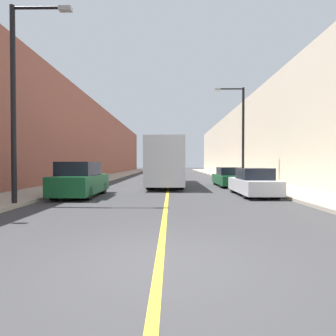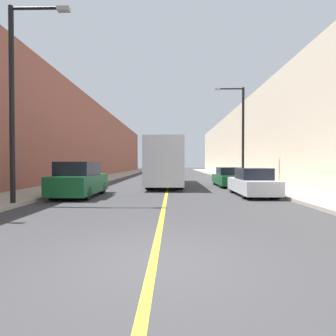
{
  "view_description": "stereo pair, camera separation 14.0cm",
  "coord_description": "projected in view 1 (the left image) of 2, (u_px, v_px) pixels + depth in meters",
  "views": [
    {
      "loc": [
        0.21,
        -4.58,
        1.78
      ],
      "look_at": [
        -0.08,
        19.92,
        1.33
      ],
      "focal_mm": 28.0,
      "sensor_mm": 36.0,
      "label": 1
    },
    {
      "loc": [
        0.35,
        -4.58,
        1.78
      ],
      "look_at": [
        -0.08,
        19.92,
        1.33
      ],
      "focal_mm": 28.0,
      "sensor_mm": 36.0,
      "label": 2
    }
  ],
  "objects": [
    {
      "name": "parked_suv_left",
      "position": [
        81.0,
        181.0,
        13.84
      ],
      "size": [
        1.91,
        4.4,
        1.85
      ],
      "color": "#145128",
      "rests_on": "ground"
    },
    {
      "name": "building_row_right",
      "position": [
        254.0,
        141.0,
        34.4
      ],
      "size": [
        4.0,
        72.0,
        9.43
      ],
      "primitive_type": "cube",
      "color": "beige",
      "rests_on": "ground"
    },
    {
      "name": "car_right_mid",
      "position": [
        229.0,
        178.0,
        20.05
      ],
      "size": [
        1.81,
        4.59,
        1.47
      ],
      "color": "#145128",
      "rests_on": "ground"
    },
    {
      "name": "ground_plane",
      "position": [
        159.0,
        264.0,
        4.62
      ],
      "size": [
        200.0,
        200.0,
        0.0
      ],
      "primitive_type": "plane",
      "color": "#38383A"
    },
    {
      "name": "street_lamp_left",
      "position": [
        18.0,
        92.0,
        10.54
      ],
      "size": [
        2.49,
        0.24,
        7.94
      ],
      "color": "black",
      "rests_on": "sidewalk_left"
    },
    {
      "name": "street_lamp_right",
      "position": [
        241.0,
        129.0,
        21.55
      ],
      "size": [
        2.49,
        0.24,
        7.83
      ],
      "color": "black",
      "rests_on": "sidewalk_right"
    },
    {
      "name": "bus",
      "position": [
        166.0,
        162.0,
        21.1
      ],
      "size": [
        2.55,
        10.89,
        3.48
      ],
      "color": "silver",
      "rests_on": "ground"
    },
    {
      "name": "building_row_left",
      "position": [
        86.0,
        141.0,
        34.65
      ],
      "size": [
        4.0,
        72.0,
        9.37
      ],
      "primitive_type": "cube",
      "color": "brown",
      "rests_on": "ground"
    },
    {
      "name": "sidewalk_right",
      "position": [
        226.0,
        176.0,
        34.52
      ],
      "size": [
        3.22,
        72.0,
        0.16
      ],
      "primitive_type": "cube",
      "color": "#A89E8C",
      "rests_on": "ground"
    },
    {
      "name": "car_right_near",
      "position": [
        253.0,
        183.0,
        14.28
      ],
      "size": [
        1.77,
        4.3,
        1.51
      ],
      "color": "silver",
      "rests_on": "ground"
    },
    {
      "name": "sidewalk_left",
      "position": [
        113.0,
        176.0,
        34.7
      ],
      "size": [
        3.22,
        72.0,
        0.16
      ],
      "primitive_type": "cube",
      "color": "#A89E8C",
      "rests_on": "ground"
    },
    {
      "name": "road_center_line",
      "position": [
        169.0,
        177.0,
        34.61
      ],
      "size": [
        0.16,
        72.0,
        0.01
      ],
      "primitive_type": "cube",
      "color": "gold",
      "rests_on": "ground"
    }
  ]
}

